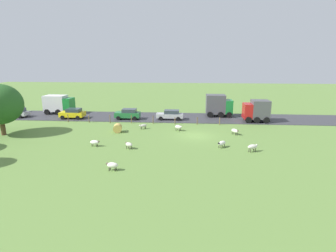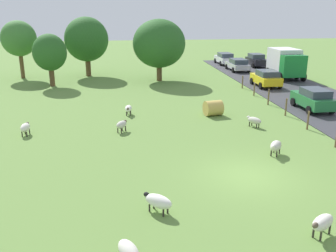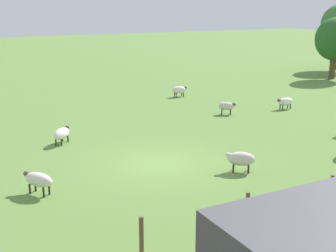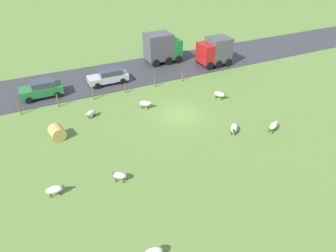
{
  "view_description": "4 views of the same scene",
  "coord_description": "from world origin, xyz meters",
  "px_view_note": "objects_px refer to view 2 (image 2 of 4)",
  "views": [
    {
      "loc": [
        -33.23,
        0.97,
        9.42
      ],
      "look_at": [
        -0.93,
        3.51,
        1.44
      ],
      "focal_mm": 28.9,
      "sensor_mm": 36.0,
      "label": 1
    },
    {
      "loc": [
        -5.78,
        -15.31,
        7.49
      ],
      "look_at": [
        -3.28,
        3.77,
        1.42
      ],
      "focal_mm": 39.78,
      "sensor_mm": 36.0,
      "label": 2
    },
    {
      "loc": [
        15.72,
        -7.91,
        6.23
      ],
      "look_at": [
        -1.74,
        1.36,
        0.98
      ],
      "focal_mm": 49.14,
      "sensor_mm": 36.0,
      "label": 3
    },
    {
      "loc": [
        -19.15,
        10.27,
        13.32
      ],
      "look_at": [
        -2.85,
        2.48,
        1.17
      ],
      "focal_mm": 29.93,
      "sensor_mm": 36.0,
      "label": 4
    }
  ],
  "objects_px": {
    "tree_3": "(86,39)",
    "car_5": "(225,58)",
    "sheep_7": "(323,223)",
    "car_0": "(238,64)",
    "tree_0": "(50,53)",
    "car_1": "(266,78)",
    "hay_bale_0": "(213,108)",
    "sheep_2": "(128,109)",
    "car_6": "(257,60)",
    "sheep_3": "(254,120)",
    "sheep_4": "(276,146)",
    "sheep_0": "(25,128)",
    "sheep_5": "(122,125)",
    "sheep_6": "(158,201)",
    "sheep_1": "(129,251)",
    "car_2": "(313,99)",
    "tree_1": "(159,44)",
    "tree_2": "(19,39)",
    "truck_2": "(286,63)"
  },
  "relations": [
    {
      "from": "tree_0",
      "to": "car_1",
      "type": "height_order",
      "value": "tree_0"
    },
    {
      "from": "tree_2",
      "to": "car_5",
      "type": "distance_m",
      "value": 26.84
    },
    {
      "from": "car_0",
      "to": "car_5",
      "type": "height_order",
      "value": "car_5"
    },
    {
      "from": "car_0",
      "to": "car_6",
      "type": "relative_size",
      "value": 1.09
    },
    {
      "from": "tree_3",
      "to": "sheep_6",
      "type": "bearing_deg",
      "value": -81.27
    },
    {
      "from": "tree_0",
      "to": "car_0",
      "type": "height_order",
      "value": "tree_0"
    },
    {
      "from": "sheep_1",
      "to": "truck_2",
      "type": "bearing_deg",
      "value": 58.49
    },
    {
      "from": "sheep_3",
      "to": "tree_2",
      "type": "xyz_separation_m",
      "value": [
        -19.54,
        20.95,
        3.92
      ]
    },
    {
      "from": "sheep_4",
      "to": "car_6",
      "type": "relative_size",
      "value": 0.28
    },
    {
      "from": "sheep_2",
      "to": "car_2",
      "type": "relative_size",
      "value": 0.29
    },
    {
      "from": "car_2",
      "to": "hay_bale_0",
      "type": "bearing_deg",
      "value": -177.43
    },
    {
      "from": "sheep_2",
      "to": "car_1",
      "type": "bearing_deg",
      "value": 31.43
    },
    {
      "from": "car_5",
      "to": "truck_2",
      "type": "bearing_deg",
      "value": -72.98
    },
    {
      "from": "hay_bale_0",
      "to": "car_5",
      "type": "height_order",
      "value": "car_5"
    },
    {
      "from": "sheep_3",
      "to": "hay_bale_0",
      "type": "xyz_separation_m",
      "value": [
        -2.01,
        3.09,
        0.11
      ]
    },
    {
      "from": "sheep_0",
      "to": "tree_0",
      "type": "height_order",
      "value": "tree_0"
    },
    {
      "from": "hay_bale_0",
      "to": "car_0",
      "type": "height_order",
      "value": "car_0"
    },
    {
      "from": "hay_bale_0",
      "to": "car_1",
      "type": "bearing_deg",
      "value": 50.6
    },
    {
      "from": "sheep_2",
      "to": "car_5",
      "type": "bearing_deg",
      "value": 59.86
    },
    {
      "from": "hay_bale_0",
      "to": "car_0",
      "type": "bearing_deg",
      "value": 67.61
    },
    {
      "from": "sheep_2",
      "to": "sheep_3",
      "type": "relative_size",
      "value": 1.0
    },
    {
      "from": "tree_3",
      "to": "car_5",
      "type": "distance_m",
      "value": 19.84
    },
    {
      "from": "sheep_6",
      "to": "car_5",
      "type": "height_order",
      "value": "car_5"
    },
    {
      "from": "sheep_3",
      "to": "truck_2",
      "type": "relative_size",
      "value": 0.24
    },
    {
      "from": "car_2",
      "to": "sheep_0",
      "type": "bearing_deg",
      "value": -171.12
    },
    {
      "from": "hay_bale_0",
      "to": "truck_2",
      "type": "bearing_deg",
      "value": 49.59
    },
    {
      "from": "hay_bale_0",
      "to": "tree_1",
      "type": "xyz_separation_m",
      "value": [
        -2.42,
        14.3,
        3.41
      ]
    },
    {
      "from": "sheep_7",
      "to": "car_1",
      "type": "relative_size",
      "value": 0.31
    },
    {
      "from": "truck_2",
      "to": "tree_1",
      "type": "bearing_deg",
      "value": 177.26
    },
    {
      "from": "sheep_4",
      "to": "tree_3",
      "type": "xyz_separation_m",
      "value": [
        -11.69,
        26.44,
        3.66
      ]
    },
    {
      "from": "sheep_4",
      "to": "sheep_5",
      "type": "height_order",
      "value": "sheep_4"
    },
    {
      "from": "sheep_6",
      "to": "car_5",
      "type": "xyz_separation_m",
      "value": [
        13.45,
        38.45,
        0.4
      ]
    },
    {
      "from": "truck_2",
      "to": "car_1",
      "type": "distance_m",
      "value": 5.68
    },
    {
      "from": "tree_2",
      "to": "sheep_4",
      "type": "bearing_deg",
      "value": -53.82
    },
    {
      "from": "sheep_7",
      "to": "car_2",
      "type": "height_order",
      "value": "car_2"
    },
    {
      "from": "sheep_3",
      "to": "tree_1",
      "type": "height_order",
      "value": "tree_1"
    },
    {
      "from": "truck_2",
      "to": "sheep_7",
      "type": "bearing_deg",
      "value": -111.86
    },
    {
      "from": "sheep_1",
      "to": "car_2",
      "type": "xyz_separation_m",
      "value": [
        14.56,
        16.49,
        0.37
      ]
    },
    {
      "from": "sheep_6",
      "to": "car_5",
      "type": "relative_size",
      "value": 0.27
    },
    {
      "from": "car_6",
      "to": "tree_0",
      "type": "bearing_deg",
      "value": -158.32
    },
    {
      "from": "sheep_7",
      "to": "car_0",
      "type": "bearing_deg",
      "value": 76.97
    },
    {
      "from": "car_0",
      "to": "car_1",
      "type": "xyz_separation_m",
      "value": [
        -0.24,
        -10.02,
        0.06
      ]
    },
    {
      "from": "sheep_5",
      "to": "car_0",
      "type": "distance_m",
      "value": 26.93
    },
    {
      "from": "sheep_4",
      "to": "sheep_6",
      "type": "relative_size",
      "value": 0.94
    },
    {
      "from": "sheep_5",
      "to": "car_0",
      "type": "height_order",
      "value": "car_0"
    },
    {
      "from": "sheep_3",
      "to": "sheep_7",
      "type": "xyz_separation_m",
      "value": [
        -2.04,
        -12.28,
        0.07
      ]
    },
    {
      "from": "hay_bale_0",
      "to": "tree_3",
      "type": "distance_m",
      "value": 21.4
    },
    {
      "from": "sheep_3",
      "to": "car_5",
      "type": "height_order",
      "value": "car_5"
    },
    {
      "from": "tree_0",
      "to": "tree_2",
      "type": "relative_size",
      "value": 0.82
    },
    {
      "from": "tree_2",
      "to": "tree_3",
      "type": "bearing_deg",
      "value": 4.35
    }
  ]
}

